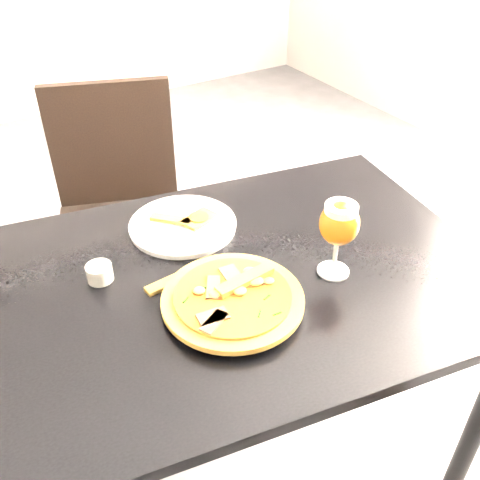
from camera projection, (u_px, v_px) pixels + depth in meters
dining_table at (229, 304)px, 1.27m from camera, size 1.32×0.99×0.75m
chair_far at (121, 215)px, 1.83m from camera, size 0.55×0.55×0.94m
plate_main at (238, 300)px, 1.13m from camera, size 0.29×0.29×0.01m
pizza at (233, 298)px, 1.12m from camera, size 0.30×0.30×0.03m
plate_second at (183, 225)px, 1.36m from camera, size 0.28×0.28×0.01m
crust_scraps at (190, 219)px, 1.36m from camera, size 0.16×0.12×0.01m
loose_crust at (170, 281)px, 1.19m from camera, size 0.12×0.04×0.01m
sauce_cup at (100, 272)px, 1.19m from camera, size 0.06×0.06×0.04m
beer_glass at (339, 224)px, 1.14m from camera, size 0.09×0.09×0.18m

